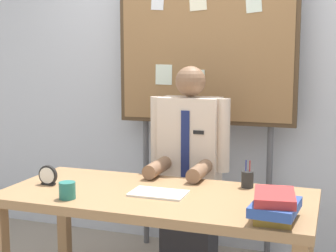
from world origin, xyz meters
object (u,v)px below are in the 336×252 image
Objects in this scene: book_stack at (275,206)px; coffee_mug at (67,190)px; bulletin_board at (205,43)px; desk at (157,208)px; open_notebook at (158,193)px; person at (189,179)px; desk_clock at (48,176)px; pen_holder at (247,179)px.

coffee_mug is (-1.08, -0.02, -0.02)m from book_stack.
desk is at bearing -89.99° from bulletin_board.
book_stack is 1.02× the size of open_notebook.
bulletin_board is at bearing 90.03° from person.
pen_holder is at bearing 16.52° from desk_clock.
person is at bearing -89.97° from bulletin_board.
coffee_mug is 0.57× the size of pen_holder.
open_notebook is 1.91× the size of pen_holder.
book_stack is (0.67, -1.25, -0.78)m from bulletin_board.
pen_holder is at bearing 112.65° from book_stack.
person is 4.61× the size of book_stack.
coffee_mug is at bearing -147.95° from desk.
bulletin_board is 1.62m from book_stack.
person reaches higher than desk.
desk_clock reaches higher than open_notebook.
book_stack is 1.94× the size of pen_holder.
bulletin_board is 1.33m from open_notebook.
person reaches higher than book_stack.
book_stack is 3.42× the size of coffee_mug.
open_notebook is 0.69m from desk_clock.
desk is 18.96× the size of coffee_mug.
book_stack is 0.69m from open_notebook.
person is 1.11m from book_stack.
book_stack is at bearing -8.12° from desk_clock.
person is 12.25× the size of desk_clock.
coffee_mug is (-0.41, -0.89, 0.12)m from person.
desk_clock reaches higher than desk.
book_stack is (0.67, -0.24, 0.16)m from desk.
coffee_mug is at bearing -114.70° from person.
pen_holder is (0.45, -0.35, 0.12)m from person.
person is at bearing 91.67° from open_notebook.
bulletin_board reaches higher than coffee_mug.
book_stack is 2.66× the size of desk_clock.
desk is 1.20× the size of person.
person is at bearing 142.44° from pen_holder.
book_stack is at bearing -18.47° from open_notebook.
open_notebook reaches higher than desk.
desk is 5.54× the size of book_stack.
desk_clock is (-0.69, -0.03, 0.05)m from open_notebook.
desk_clock is (-0.67, -0.05, 0.14)m from desk.
pen_holder is (0.86, 0.54, 0.00)m from coffee_mug.
desk is 0.73m from book_stack.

